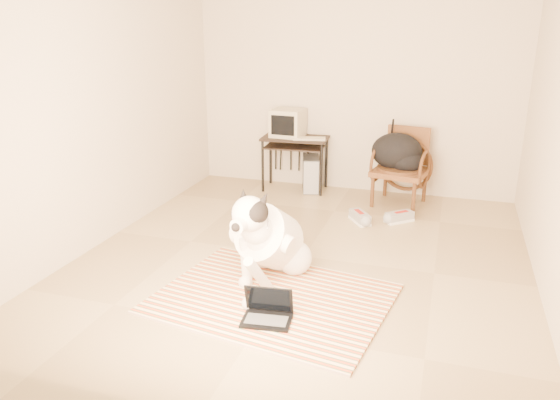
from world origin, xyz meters
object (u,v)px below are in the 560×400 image
at_px(laptop, 268,312).
at_px(rattan_chair, 402,167).
at_px(dog, 269,240).
at_px(computer_desk, 295,145).
at_px(pc_tower, 311,173).
at_px(backpack, 399,153).
at_px(crt_monitor, 288,123).

height_order(laptop, rattan_chair, rattan_chair).
xyz_separation_m(dog, computer_desk, (-0.51, 2.51, 0.23)).
relative_size(laptop, pc_tower, 0.77).
xyz_separation_m(pc_tower, backpack, (1.10, -0.20, 0.39)).
bearing_deg(computer_desk, rattan_chair, -5.61).
bearing_deg(pc_tower, dog, -83.13).
distance_m(laptop, backpack, 3.12).
height_order(laptop, pc_tower, pc_tower).
bearing_deg(computer_desk, crt_monitor, 163.61).
relative_size(crt_monitor, pc_tower, 0.81).
xyz_separation_m(computer_desk, rattan_chair, (1.35, -0.13, -0.14)).
bearing_deg(backpack, dog, -108.60).
distance_m(computer_desk, rattan_chair, 1.36).
bearing_deg(backpack, computer_desk, 173.49).
height_order(computer_desk, backpack, backpack).
bearing_deg(rattan_chair, dog, -109.47).
bearing_deg(computer_desk, backpack, -6.51).
height_order(dog, crt_monitor, crt_monitor).
xyz_separation_m(dog, rattan_chair, (0.84, 2.38, 0.09)).
xyz_separation_m(dog, pc_tower, (-0.31, 2.57, -0.14)).
distance_m(laptop, crt_monitor, 3.39).
distance_m(crt_monitor, backpack, 1.44).
bearing_deg(laptop, pc_tower, 99.11).
bearing_deg(crt_monitor, laptop, -75.62).
distance_m(dog, computer_desk, 2.57).
relative_size(dog, pc_tower, 2.48).
relative_size(computer_desk, backpack, 1.40).
bearing_deg(dog, rattan_chair, 70.53).
bearing_deg(rattan_chair, pc_tower, 170.87).
bearing_deg(laptop, crt_monitor, 104.38).
height_order(computer_desk, pc_tower, computer_desk).
distance_m(dog, crt_monitor, 2.66).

